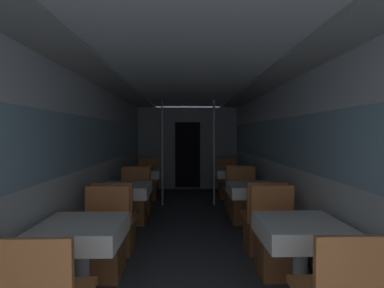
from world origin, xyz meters
The scene contains 22 objects.
wall_left centered at (-1.29, 2.85, 1.08)m, with size 0.05×8.51×2.09m.
wall_right centered at (1.29, 2.85, 1.08)m, with size 0.05×8.51×2.09m.
ceiling_panel centered at (0.00, 2.85, 2.13)m, with size 2.58×8.51×0.07m.
bulkhead_far centered at (0.00, 6.24, 1.04)m, with size 2.53×0.09×2.09m.
dining_table_left_0 centered at (-0.88, 0.93, 0.60)m, with size 0.66×0.66×0.72m.
chair_left_far_0 centered at (-0.88, 1.54, 0.27)m, with size 0.46×0.46×0.87m.
dining_table_left_1 centered at (-0.88, 2.72, 0.60)m, with size 0.66×0.66×0.72m.
chair_left_near_1 centered at (-0.88, 2.11, 0.27)m, with size 0.46×0.46×0.87m.
chair_left_far_1 centered at (-0.88, 3.32, 0.27)m, with size 0.46×0.46×0.87m.
dining_table_left_2 centered at (-0.88, 4.50, 0.60)m, with size 0.66×0.66×0.72m.
chair_left_near_2 centered at (-0.88, 3.90, 0.27)m, with size 0.46×0.46×0.87m.
chair_left_far_2 centered at (-0.88, 5.10, 0.27)m, with size 0.46×0.46×0.87m.
support_pole_left_2 centered at (-0.52, 4.50, 1.05)m, with size 0.04×0.04×2.09m.
dining_table_right_0 centered at (0.88, 0.93, 0.60)m, with size 0.66×0.66×0.72m.
chair_right_far_0 centered at (0.88, 1.54, 0.27)m, with size 0.46×0.46×0.87m.
dining_table_right_1 centered at (0.88, 2.72, 0.60)m, with size 0.66×0.66×0.72m.
chair_right_near_1 centered at (0.88, 2.11, 0.27)m, with size 0.46×0.46×0.87m.
chair_right_far_1 centered at (0.88, 3.32, 0.27)m, with size 0.46×0.46×0.87m.
dining_table_right_2 centered at (0.88, 4.50, 0.60)m, with size 0.66×0.66×0.72m.
chair_right_near_2 centered at (0.88, 3.90, 0.27)m, with size 0.46×0.46×0.87m.
chair_right_far_2 centered at (0.88, 5.10, 0.27)m, with size 0.46×0.46×0.87m.
support_pole_right_2 centered at (0.52, 4.50, 1.05)m, with size 0.04×0.04×2.09m.
Camera 1 is at (-0.05, -1.44, 1.43)m, focal length 28.00 mm.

